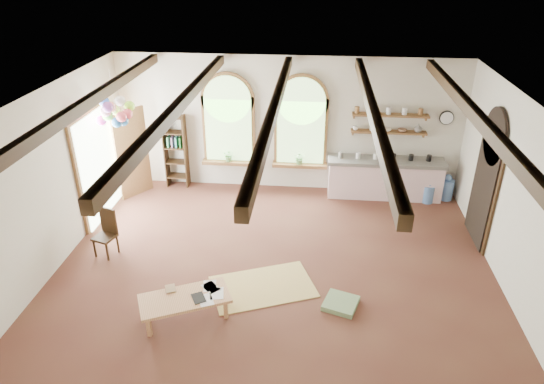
# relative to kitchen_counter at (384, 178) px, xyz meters

# --- Properties ---
(floor) EXTENTS (8.00, 8.00, 0.00)m
(floor) POSITION_rel_kitchen_counter_xyz_m (-2.30, -3.20, -0.48)
(floor) COLOR brown
(floor) RESTS_ON ground
(ceiling_beams) EXTENTS (6.20, 6.80, 0.18)m
(ceiling_beams) POSITION_rel_kitchen_counter_xyz_m (-2.30, -3.20, 2.62)
(ceiling_beams) COLOR #331F10
(ceiling_beams) RESTS_ON ceiling
(window_left) EXTENTS (1.30, 0.28, 2.20)m
(window_left) POSITION_rel_kitchen_counter_xyz_m (-3.70, 0.23, 1.16)
(window_left) COLOR brown
(window_left) RESTS_ON floor
(window_right) EXTENTS (1.30, 0.28, 2.20)m
(window_right) POSITION_rel_kitchen_counter_xyz_m (-2.00, 0.23, 1.16)
(window_right) COLOR brown
(window_right) RESTS_ON floor
(left_doorway) EXTENTS (0.10, 1.90, 2.50)m
(left_doorway) POSITION_rel_kitchen_counter_xyz_m (-6.25, -1.40, 0.67)
(left_doorway) COLOR brown
(left_doorway) RESTS_ON floor
(right_doorway) EXTENTS (0.10, 1.30, 2.40)m
(right_doorway) POSITION_rel_kitchen_counter_xyz_m (1.65, -1.70, 0.62)
(right_doorway) COLOR black
(right_doorway) RESTS_ON floor
(kitchen_counter) EXTENTS (2.68, 0.62, 0.94)m
(kitchen_counter) POSITION_rel_kitchen_counter_xyz_m (0.00, 0.00, 0.00)
(kitchen_counter) COLOR silver
(kitchen_counter) RESTS_ON floor
(wall_shelf_lower) EXTENTS (1.70, 0.24, 0.04)m
(wall_shelf_lower) POSITION_rel_kitchen_counter_xyz_m (0.00, 0.18, 1.07)
(wall_shelf_lower) COLOR brown
(wall_shelf_lower) RESTS_ON wall_back
(wall_shelf_upper) EXTENTS (1.70, 0.24, 0.04)m
(wall_shelf_upper) POSITION_rel_kitchen_counter_xyz_m (0.00, 0.18, 1.47)
(wall_shelf_upper) COLOR brown
(wall_shelf_upper) RESTS_ON wall_back
(wall_clock) EXTENTS (0.32, 0.04, 0.32)m
(wall_clock) POSITION_rel_kitchen_counter_xyz_m (1.25, 0.25, 1.42)
(wall_clock) COLOR black
(wall_clock) RESTS_ON wall_back
(bookshelf) EXTENTS (0.53, 0.32, 1.80)m
(bookshelf) POSITION_rel_kitchen_counter_xyz_m (-5.00, 0.12, 0.42)
(bookshelf) COLOR #331F10
(bookshelf) RESTS_ON floor
(coffee_table) EXTENTS (1.54, 1.17, 0.40)m
(coffee_table) POSITION_rel_kitchen_counter_xyz_m (-3.59, -4.59, -0.12)
(coffee_table) COLOR tan
(coffee_table) RESTS_ON floor
(side_chair) EXTENTS (0.47, 0.47, 0.94)m
(side_chair) POSITION_rel_kitchen_counter_xyz_m (-5.55, -2.98, -0.21)
(side_chair) COLOR #331F10
(side_chair) RESTS_ON floor
(floor_mat) EXTENTS (2.02, 1.64, 0.02)m
(floor_mat) POSITION_rel_kitchen_counter_xyz_m (-2.45, -3.71, -0.47)
(floor_mat) COLOR tan
(floor_mat) RESTS_ON floor
(floor_cushion) EXTENTS (0.66, 0.66, 0.09)m
(floor_cushion) POSITION_rel_kitchen_counter_xyz_m (-1.11, -4.08, -0.43)
(floor_cushion) COLOR #6C875D
(floor_cushion) RESTS_ON floor
(water_jug_a) EXTENTS (0.32, 0.32, 0.63)m
(water_jug_a) POSITION_rel_kitchen_counter_xyz_m (1.45, 0.00, -0.20)
(water_jug_a) COLOR #5379B2
(water_jug_a) RESTS_ON floor
(water_jug_b) EXTENTS (0.27, 0.27, 0.53)m
(water_jug_b) POSITION_rel_kitchen_counter_xyz_m (1.00, -0.20, -0.25)
(water_jug_b) COLOR #5379B2
(water_jug_b) RESTS_ON floor
(balloon_cluster) EXTENTS (0.75, 0.79, 1.14)m
(balloon_cluster) POSITION_rel_kitchen_counter_xyz_m (-5.70, -1.37, 1.86)
(balloon_cluster) COLOR silver
(balloon_cluster) RESTS_ON floor
(table_book) EXTENTS (0.23, 0.27, 0.02)m
(table_book) POSITION_rel_kitchen_counter_xyz_m (-3.94, -4.44, -0.07)
(table_book) COLOR olive
(table_book) RESTS_ON coffee_table
(tablet) EXTENTS (0.29, 0.32, 0.01)m
(tablet) POSITION_rel_kitchen_counter_xyz_m (-3.37, -4.59, -0.07)
(tablet) COLOR black
(tablet) RESTS_ON coffee_table
(potted_plant_left) EXTENTS (0.27, 0.23, 0.30)m
(potted_plant_left) POSITION_rel_kitchen_counter_xyz_m (-3.70, 0.12, 0.37)
(potted_plant_left) COLOR #598C4C
(potted_plant_left) RESTS_ON window_left
(potted_plant_right) EXTENTS (0.27, 0.23, 0.30)m
(potted_plant_right) POSITION_rel_kitchen_counter_xyz_m (-2.00, 0.12, 0.37)
(potted_plant_right) COLOR #598C4C
(potted_plant_right) RESTS_ON window_right
(shelf_cup_a) EXTENTS (0.12, 0.10, 0.10)m
(shelf_cup_a) POSITION_rel_kitchen_counter_xyz_m (-0.75, 0.18, 1.14)
(shelf_cup_a) COLOR white
(shelf_cup_a) RESTS_ON wall_shelf_lower
(shelf_cup_b) EXTENTS (0.10, 0.10, 0.09)m
(shelf_cup_b) POSITION_rel_kitchen_counter_xyz_m (-0.40, 0.18, 1.14)
(shelf_cup_b) COLOR beige
(shelf_cup_b) RESTS_ON wall_shelf_lower
(shelf_bowl_a) EXTENTS (0.22, 0.22, 0.05)m
(shelf_bowl_a) POSITION_rel_kitchen_counter_xyz_m (-0.05, 0.18, 1.12)
(shelf_bowl_a) COLOR beige
(shelf_bowl_a) RESTS_ON wall_shelf_lower
(shelf_bowl_b) EXTENTS (0.20, 0.20, 0.06)m
(shelf_bowl_b) POSITION_rel_kitchen_counter_xyz_m (0.30, 0.18, 1.12)
(shelf_bowl_b) COLOR #8C664C
(shelf_bowl_b) RESTS_ON wall_shelf_lower
(shelf_vase) EXTENTS (0.18, 0.18, 0.19)m
(shelf_vase) POSITION_rel_kitchen_counter_xyz_m (0.65, 0.18, 1.19)
(shelf_vase) COLOR slate
(shelf_vase) RESTS_ON wall_shelf_lower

